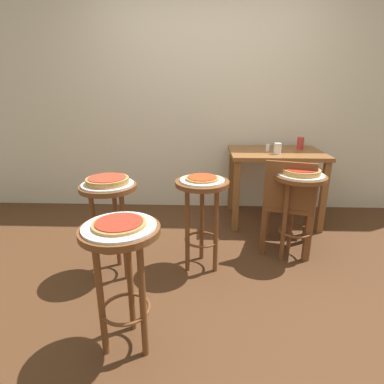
{
  "coord_description": "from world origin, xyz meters",
  "views": [
    {
      "loc": [
        -0.04,
        -2.09,
        1.41
      ],
      "look_at": [
        -0.12,
        0.14,
        0.66
      ],
      "focal_mm": 29.22,
      "sensor_mm": 36.0,
      "label": 1
    }
  ],
  "objects_px": {
    "pizza_middle": "(107,180)",
    "stool_rear": "(298,197)",
    "serving_plate_foreground": "(119,226)",
    "stool_middle": "(110,209)",
    "pizza_rear": "(301,171)",
    "stool_leftside": "(202,204)",
    "pizza_leftside": "(202,178)",
    "condiment_shaker": "(268,148)",
    "cup_far_edge": "(300,143)",
    "pizza_foreground": "(119,224)",
    "dining_table": "(275,163)",
    "serving_plate_middle": "(108,184)",
    "cup_near_edge": "(277,149)",
    "serving_plate_rear": "(301,175)",
    "stool_foreground": "(122,260)",
    "serving_plate_leftside": "(202,180)",
    "wooden_chair": "(288,203)"
  },
  "relations": [
    {
      "from": "stool_rear",
      "to": "cup_near_edge",
      "type": "bearing_deg",
      "value": 94.21
    },
    {
      "from": "cup_far_edge",
      "to": "stool_middle",
      "type": "bearing_deg",
      "value": -143.94
    },
    {
      "from": "pizza_foreground",
      "to": "stool_leftside",
      "type": "bearing_deg",
      "value": 64.26
    },
    {
      "from": "cup_near_edge",
      "to": "cup_far_edge",
      "type": "bearing_deg",
      "value": 42.41
    },
    {
      "from": "pizza_middle",
      "to": "stool_rear",
      "type": "bearing_deg",
      "value": 12.18
    },
    {
      "from": "serving_plate_foreground",
      "to": "pizza_rear",
      "type": "distance_m",
      "value": 1.59
    },
    {
      "from": "cup_far_edge",
      "to": "pizza_foreground",
      "type": "bearing_deg",
      "value": -126.34
    },
    {
      "from": "serving_plate_foreground",
      "to": "dining_table",
      "type": "distance_m",
      "value": 2.21
    },
    {
      "from": "pizza_rear",
      "to": "condiment_shaker",
      "type": "bearing_deg",
      "value": 98.16
    },
    {
      "from": "serving_plate_foreground",
      "to": "serving_plate_middle",
      "type": "distance_m",
      "value": 0.77
    },
    {
      "from": "serving_plate_leftside",
      "to": "serving_plate_rear",
      "type": "bearing_deg",
      "value": 13.45
    },
    {
      "from": "serving_plate_foreground",
      "to": "wooden_chair",
      "type": "distance_m",
      "value": 1.65
    },
    {
      "from": "pizza_rear",
      "to": "dining_table",
      "type": "relative_size",
      "value": 0.31
    },
    {
      "from": "condiment_shaker",
      "to": "stool_leftside",
      "type": "bearing_deg",
      "value": -124.09
    },
    {
      "from": "serving_plate_middle",
      "to": "cup_near_edge",
      "type": "distance_m",
      "value": 1.74
    },
    {
      "from": "pizza_rear",
      "to": "pizza_foreground",
      "type": "bearing_deg",
      "value": -139.16
    },
    {
      "from": "stool_leftside",
      "to": "pizza_leftside",
      "type": "distance_m",
      "value": 0.21
    },
    {
      "from": "serving_plate_middle",
      "to": "pizza_middle",
      "type": "height_order",
      "value": "pizza_middle"
    },
    {
      "from": "serving_plate_middle",
      "to": "cup_far_edge",
      "type": "distance_m",
      "value": 2.15
    },
    {
      "from": "pizza_foreground",
      "to": "pizza_rear",
      "type": "bearing_deg",
      "value": 40.84
    },
    {
      "from": "stool_middle",
      "to": "wooden_chair",
      "type": "bearing_deg",
      "value": 16.33
    },
    {
      "from": "serving_plate_rear",
      "to": "pizza_rear",
      "type": "bearing_deg",
      "value": 0.0
    },
    {
      "from": "serving_plate_leftside",
      "to": "pizza_rear",
      "type": "xyz_separation_m",
      "value": [
        0.8,
        0.19,
        0.03
      ]
    },
    {
      "from": "serving_plate_foreground",
      "to": "wooden_chair",
      "type": "bearing_deg",
      "value": 44.68
    },
    {
      "from": "stool_leftside",
      "to": "pizza_rear",
      "type": "xyz_separation_m",
      "value": [
        0.8,
        0.19,
        0.22
      ]
    },
    {
      "from": "serving_plate_middle",
      "to": "stool_leftside",
      "type": "relative_size",
      "value": 0.51
    },
    {
      "from": "serving_plate_foreground",
      "to": "stool_rear",
      "type": "bearing_deg",
      "value": 40.84
    },
    {
      "from": "stool_rear",
      "to": "condiment_shaker",
      "type": "distance_m",
      "value": 0.86
    },
    {
      "from": "pizza_middle",
      "to": "stool_rear",
      "type": "height_order",
      "value": "pizza_middle"
    },
    {
      "from": "pizza_foreground",
      "to": "cup_near_edge",
      "type": "bearing_deg",
      "value": 55.9
    },
    {
      "from": "stool_leftside",
      "to": "dining_table",
      "type": "height_order",
      "value": "dining_table"
    },
    {
      "from": "dining_table",
      "to": "wooden_chair",
      "type": "relative_size",
      "value": 1.13
    },
    {
      "from": "stool_foreground",
      "to": "stool_middle",
      "type": "bearing_deg",
      "value": 110.83
    },
    {
      "from": "serving_plate_foreground",
      "to": "cup_near_edge",
      "type": "xyz_separation_m",
      "value": [
        1.16,
        1.71,
        0.09
      ]
    },
    {
      "from": "pizza_middle",
      "to": "stool_leftside",
      "type": "bearing_deg",
      "value": 10.69
    },
    {
      "from": "serving_plate_leftside",
      "to": "dining_table",
      "type": "distance_m",
      "value": 1.27
    },
    {
      "from": "stool_foreground",
      "to": "serving_plate_leftside",
      "type": "distance_m",
      "value": 0.97
    },
    {
      "from": "stool_middle",
      "to": "pizza_rear",
      "type": "height_order",
      "value": "pizza_rear"
    },
    {
      "from": "stool_foreground",
      "to": "dining_table",
      "type": "distance_m",
      "value": 2.21
    },
    {
      "from": "pizza_leftside",
      "to": "dining_table",
      "type": "bearing_deg",
      "value": 52.65
    },
    {
      "from": "stool_leftside",
      "to": "condiment_shaker",
      "type": "xyz_separation_m",
      "value": [
        0.68,
        1.0,
        0.26
      ]
    },
    {
      "from": "serving_plate_middle",
      "to": "stool_rear",
      "type": "bearing_deg",
      "value": 12.18
    },
    {
      "from": "serving_plate_foreground",
      "to": "serving_plate_middle",
      "type": "bearing_deg",
      "value": 110.83
    },
    {
      "from": "stool_leftside",
      "to": "pizza_rear",
      "type": "distance_m",
      "value": 0.85
    },
    {
      "from": "stool_middle",
      "to": "condiment_shaker",
      "type": "relative_size",
      "value": 10.14
    },
    {
      "from": "serving_plate_foreground",
      "to": "cup_near_edge",
      "type": "height_order",
      "value": "cup_near_edge"
    },
    {
      "from": "dining_table",
      "to": "pizza_foreground",
      "type": "bearing_deg",
      "value": -122.4
    },
    {
      "from": "serving_plate_middle",
      "to": "pizza_middle",
      "type": "bearing_deg",
      "value": 0.0
    },
    {
      "from": "pizza_middle",
      "to": "serving_plate_foreground",
      "type": "bearing_deg",
      "value": -69.17
    },
    {
      "from": "stool_foreground",
      "to": "cup_near_edge",
      "type": "bearing_deg",
      "value": 55.9
    }
  ]
}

